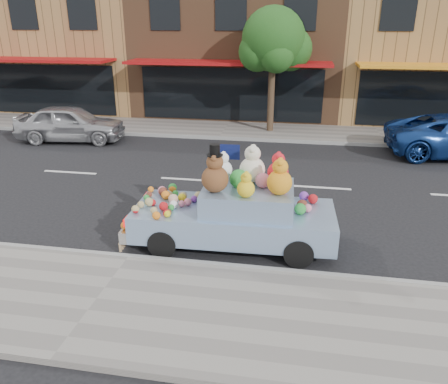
# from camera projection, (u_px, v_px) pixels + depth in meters

# --- Properties ---
(ground) EXTENTS (120.00, 120.00, 0.00)m
(ground) POSITION_uv_depth(u_px,v_px,m) (189.00, 180.00, 13.59)
(ground) COLOR black
(ground) RESTS_ON ground
(near_sidewalk) EXTENTS (60.00, 3.00, 0.12)m
(near_sidewalk) POSITION_uv_depth(u_px,v_px,m) (97.00, 301.00, 7.61)
(near_sidewalk) COLOR gray
(near_sidewalk) RESTS_ON ground
(far_sidewalk) EXTENTS (60.00, 3.00, 0.12)m
(far_sidewalk) POSITION_uv_depth(u_px,v_px,m) (225.00, 130.00, 19.52)
(far_sidewalk) COLOR gray
(far_sidewalk) RESTS_ON ground
(near_kerb) EXTENTS (60.00, 0.12, 0.13)m
(near_kerb) POSITION_uv_depth(u_px,v_px,m) (129.00, 258.00, 8.98)
(near_kerb) COLOR gray
(near_kerb) RESTS_ON ground
(far_kerb) EXTENTS (60.00, 0.12, 0.13)m
(far_kerb) POSITION_uv_depth(u_px,v_px,m) (219.00, 138.00, 18.14)
(far_kerb) COLOR gray
(far_kerb) RESTS_ON ground
(storefront_left) EXTENTS (10.00, 9.80, 7.30)m
(storefront_left) POSITION_uv_depth(u_px,v_px,m) (69.00, 39.00, 24.84)
(storefront_left) COLOR olive
(storefront_left) RESTS_ON ground
(storefront_mid) EXTENTS (10.00, 9.80, 7.30)m
(storefront_mid) POSITION_uv_depth(u_px,v_px,m) (243.00, 40.00, 23.22)
(storefront_mid) COLOR brown
(storefront_mid) RESTS_ON ground
(storefront_right) EXTENTS (10.00, 9.80, 7.30)m
(storefront_right) POSITION_uv_depth(u_px,v_px,m) (443.00, 42.00, 21.60)
(storefront_right) COLOR olive
(storefront_right) RESTS_ON ground
(street_tree) EXTENTS (3.00, 2.70, 5.22)m
(street_tree) POSITION_uv_depth(u_px,v_px,m) (274.00, 45.00, 17.91)
(street_tree) COLOR #38281C
(street_tree) RESTS_ON ground
(car_silver) EXTENTS (4.49, 2.23, 1.47)m
(car_silver) POSITION_uv_depth(u_px,v_px,m) (70.00, 123.00, 17.68)
(car_silver) COLOR #AEAFB3
(car_silver) RESTS_ON ground
(art_car) EXTENTS (4.54, 1.90, 2.35)m
(art_car) POSITION_uv_depth(u_px,v_px,m) (236.00, 210.00, 9.42)
(art_car) COLOR black
(art_car) RESTS_ON ground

